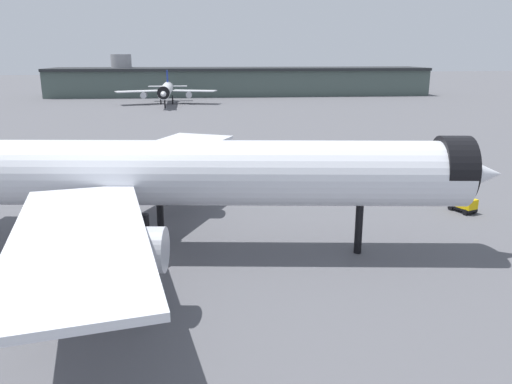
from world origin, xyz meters
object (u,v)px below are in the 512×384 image
Objects in this scene: airliner_far_taxiway at (166,90)px; baggage_tug_wing at (464,204)px; service_truck_front at (254,160)px; airliner_near_gate at (176,174)px.

baggage_tug_wing is at bearing 16.96° from airliner_far_taxiway.
service_truck_front is at bearing 10.01° from airliner_far_taxiway.
airliner_near_gate is 148.53m from airliner_far_taxiway.
airliner_far_taxiway is at bearing 100.98° from airliner_near_gate.
service_truck_front is 35.36m from baggage_tug_wing.
service_truck_front is (15.27, 34.42, -6.31)m from airliner_near_gate.
airliner_near_gate is 10.27× the size of service_truck_front.
airliner_far_taxiway is 7.16× the size of service_truck_front.
airliner_far_taxiway is 146.06m from baggage_tug_wing.
airliner_near_gate is 38.18m from service_truck_front.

